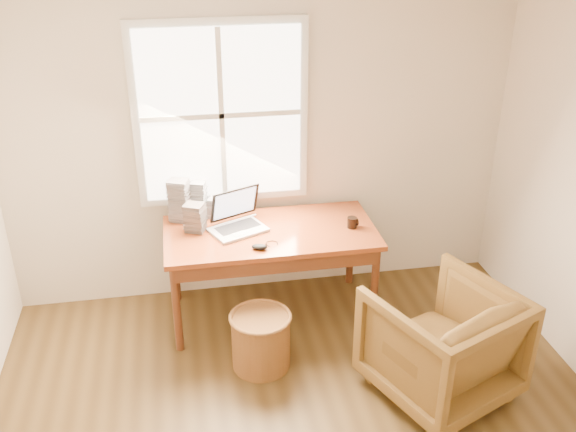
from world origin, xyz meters
name	(u,v)px	position (x,y,z in m)	size (l,w,h in m)	color
room_shell	(316,281)	(-0.02, 0.16, 1.32)	(4.04, 4.54, 2.64)	#4D381A
desk	(270,233)	(0.00, 1.80, 0.73)	(1.60, 0.80, 0.04)	brown
armchair	(442,343)	(0.97, 0.71, 0.39)	(0.83, 0.86, 0.78)	brown
wicker_stool	(261,341)	(-0.17, 1.18, 0.21)	(0.41, 0.41, 0.41)	brown
laptop	(237,211)	(-0.24, 1.83, 0.92)	(0.44, 0.46, 0.33)	silver
mouse	(259,247)	(-0.12, 1.53, 0.77)	(0.11, 0.07, 0.04)	black
coffee_mug	(352,222)	(0.62, 1.74, 0.79)	(0.07, 0.07, 0.08)	black
cd_stack_a	(197,198)	(-0.53, 2.16, 0.90)	(0.15, 0.13, 0.30)	#B4B9C0
cd_stack_b	(195,218)	(-0.56, 1.90, 0.86)	(0.14, 0.12, 0.22)	#26262B
cd_stack_c	(180,201)	(-0.66, 2.10, 0.92)	(0.15, 0.13, 0.34)	#9EA0AC
cd_stack_d	(217,208)	(-0.38, 2.11, 0.83)	(0.13, 0.11, 0.16)	silver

